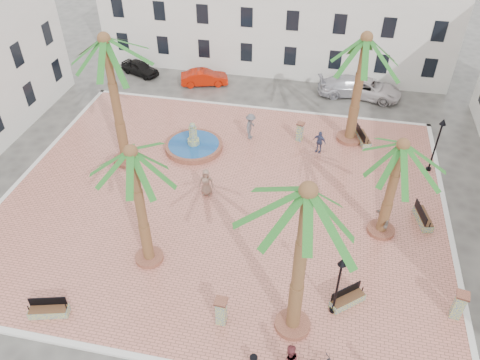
{
  "coord_description": "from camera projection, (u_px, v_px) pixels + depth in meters",
  "views": [
    {
      "loc": [
        5.34,
        -20.81,
        18.6
      ],
      "look_at": [
        1.0,
        0.0,
        1.6
      ],
      "focal_mm": 35.0,
      "sensor_mm": 36.0,
      "label": 1
    }
  ],
  "objects": [
    {
      "name": "ground",
      "position": [
        224.0,
        198.0,
        28.38
      ],
      "size": [
        120.0,
        120.0,
        0.0
      ],
      "primitive_type": "plane",
      "color": "#56544F",
      "rests_on": "ground"
    },
    {
      "name": "plaza",
      "position": [
        224.0,
        198.0,
        28.33
      ],
      "size": [
        26.0,
        22.0,
        0.15
      ],
      "primitive_type": "cube",
      "color": "#C77361",
      "rests_on": "ground"
    },
    {
      "name": "kerb_n",
      "position": [
        256.0,
        108.0,
        36.74
      ],
      "size": [
        26.3,
        0.3,
        0.16
      ],
      "primitive_type": "cube",
      "color": "silver",
      "rests_on": "ground"
    },
    {
      "name": "kerb_e",
      "position": [
        449.0,
        228.0,
        26.25
      ],
      "size": [
        0.3,
        22.3,
        0.16
      ],
      "primitive_type": "cube",
      "color": "silver",
      "rests_on": "ground"
    },
    {
      "name": "kerb_w",
      "position": [
        30.0,
        171.0,
        30.4
      ],
      "size": [
        0.3,
        22.3,
        0.16
      ],
      "primitive_type": "cube",
      "color": "silver",
      "rests_on": "ground"
    },
    {
      "name": "building_north",
      "position": [
        276.0,
        10.0,
        40.68
      ],
      "size": [
        30.4,
        7.4,
        9.5
      ],
      "color": "silver",
      "rests_on": "ground"
    },
    {
      "name": "fountain",
      "position": [
        194.0,
        145.0,
        32.11
      ],
      "size": [
        3.96,
        3.96,
        2.05
      ],
      "color": "#93503C",
      "rests_on": "plaza"
    },
    {
      "name": "palm_nw",
      "position": [
        107.0,
        55.0,
        26.46
      ],
      "size": [
        5.56,
        5.56,
        8.79
      ],
      "color": "#93503C",
      "rests_on": "plaza"
    },
    {
      "name": "palm_sw",
      "position": [
        133.0,
        166.0,
        20.61
      ],
      "size": [
        4.74,
        4.74,
        7.17
      ],
      "color": "#93503C",
      "rests_on": "plaza"
    },
    {
      "name": "palm_s",
      "position": [
        306.0,
        210.0,
        16.79
      ],
      "size": [
        5.25,
        5.25,
        8.38
      ],
      "color": "#93503C",
      "rests_on": "plaza"
    },
    {
      "name": "palm_e",
      "position": [
        400.0,
        158.0,
        22.82
      ],
      "size": [
        4.93,
        4.93,
        6.15
      ],
      "color": "#93503C",
      "rests_on": "plaza"
    },
    {
      "name": "palm_ne",
      "position": [
        364.0,
        52.0,
        29.07
      ],
      "size": [
        5.82,
        5.82,
        7.85
      ],
      "color": "#93503C",
      "rests_on": "plaza"
    },
    {
      "name": "bench_s",
      "position": [
        49.0,
        311.0,
        21.57
      ],
      "size": [
        1.88,
        0.99,
        0.95
      ],
      "rotation": [
        0.0,
        0.0,
        0.26
      ],
      "color": "gray",
      "rests_on": "plaza"
    },
    {
      "name": "bench_se",
      "position": [
        347.0,
        300.0,
        22.05
      ],
      "size": [
        1.72,
        1.57,
        0.94
      ],
      "rotation": [
        0.0,
        0.0,
        0.7
      ],
      "color": "gray",
      "rests_on": "plaza"
    },
    {
      "name": "bench_e",
      "position": [
        423.0,
        218.0,
        26.41
      ],
      "size": [
        0.99,
        1.96,
        0.99
      ],
      "rotation": [
        0.0,
        0.0,
        1.81
      ],
      "color": "gray",
      "rests_on": "plaza"
    },
    {
      "name": "bench_ne",
      "position": [
        363.0,
        138.0,
        32.72
      ],
      "size": [
        1.16,
        2.02,
        1.02
      ],
      "rotation": [
        0.0,
        0.0,
        1.88
      ],
      "color": "gray",
      "rests_on": "plaza"
    },
    {
      "name": "lamppost_s",
      "position": [
        339.0,
        277.0,
        20.35
      ],
      "size": [
        0.39,
        0.39,
        3.61
      ],
      "color": "black",
      "rests_on": "plaza"
    },
    {
      "name": "lamppost_e",
      "position": [
        439.0,
        136.0,
        28.75
      ],
      "size": [
        0.42,
        0.42,
        3.83
      ],
      "color": "black",
      "rests_on": "plaza"
    },
    {
      "name": "bollard_se",
      "position": [
        221.0,
        311.0,
        20.92
      ],
      "size": [
        0.57,
        0.57,
        1.55
      ],
      "rotation": [
        0.0,
        0.0,
        -0.03
      ],
      "color": "gray",
      "rests_on": "plaza"
    },
    {
      "name": "bollard_n",
      "position": [
        300.0,
        131.0,
        32.61
      ],
      "size": [
        0.62,
        0.62,
        1.41
      ],
      "rotation": [
        0.0,
        0.0,
        -0.25
      ],
      "color": "gray",
      "rests_on": "plaza"
    },
    {
      "name": "bollard_e",
      "position": [
        459.0,
        305.0,
        21.16
      ],
      "size": [
        0.65,
        0.65,
        1.57
      ],
      "rotation": [
        0.0,
        0.0,
        -0.18
      ],
      "color": "gray",
      "rests_on": "plaza"
    },
    {
      "name": "cyclist_b",
      "position": [
        289.0,
        360.0,
        18.93
      ],
      "size": [
        1.07,
        0.95,
        1.83
      ],
      "primitive_type": "imported",
      "rotation": [
        0.0,
        0.0,
        3.49
      ],
      "color": "brown",
      "rests_on": "plaza"
    },
    {
      "name": "pedestrian_fountain_a",
      "position": [
        206.0,
        182.0,
        27.94
      ],
      "size": [
        0.94,
        0.67,
        1.79
      ],
      "primitive_type": "imported",
      "rotation": [
        0.0,
        0.0,
        0.13
      ],
      "color": "#826352",
      "rests_on": "plaza"
    },
    {
      "name": "pedestrian_fountain_b",
      "position": [
        319.0,
        142.0,
        31.48
      ],
      "size": [
        1.02,
        0.73,
        1.61
      ],
      "primitive_type": "imported",
      "rotation": [
        0.0,
        0.0,
        -0.41
      ],
      "color": "#3A4266",
      "rests_on": "plaza"
    },
    {
      "name": "pedestrian_north",
      "position": [
        251.0,
        126.0,
        32.68
      ],
      "size": [
        0.88,
        1.33,
        1.93
      ],
      "primitive_type": "imported",
      "rotation": [
        0.0,
        0.0,
        1.44
      ],
      "color": "#535257",
      "rests_on": "plaza"
    },
    {
      "name": "pedestrian_east",
      "position": [
        384.0,
        220.0,
        25.51
      ],
      "size": [
        0.86,
        1.58,
        1.63
      ],
      "primitive_type": "imported",
      "rotation": [
        0.0,
        0.0,
        -1.3
      ],
      "color": "#7B6A5F",
      "rests_on": "plaza"
    },
    {
      "name": "car_black",
      "position": [
        140.0,
        68.0,
        41.17
      ],
      "size": [
        3.91,
        2.76,
        1.24
      ],
      "primitive_type": "imported",
      "rotation": [
        0.0,
        0.0,
        1.17
      ],
      "color": "black",
      "rests_on": "ground"
    },
    {
      "name": "car_red",
      "position": [
        204.0,
        78.0,
        39.61
      ],
      "size": [
        4.19,
        2.48,
        1.3
      ],
      "primitive_type": "imported",
      "rotation": [
        0.0,
        0.0,
        1.87
      ],
      "color": "#B71905",
      "rests_on": "ground"
    },
    {
      "name": "car_silver",
      "position": [
        351.0,
        86.0,
        38.19
      ],
      "size": [
        5.58,
        3.27,
        1.52
      ],
      "primitive_type": "imported",
      "rotation": [
        0.0,
        0.0,
        1.8
      ],
      "color": "silver",
      "rests_on": "ground"
    },
    {
      "name": "car_white",
      "position": [
        368.0,
        88.0,
        37.89
      ],
      "size": [
        5.72,
        3.57,
        1.47
      ],
      "primitive_type": "imported",
      "rotation": [
        0.0,
        0.0,
        1.35
      ],
      "color": "beige",
      "rests_on": "ground"
    }
  ]
}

